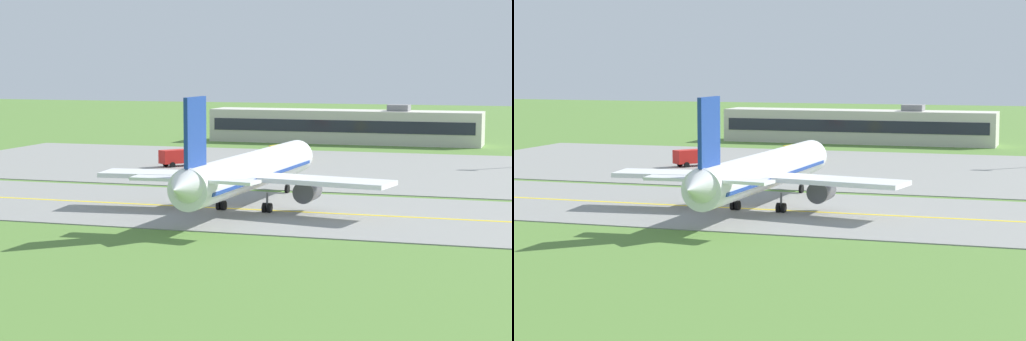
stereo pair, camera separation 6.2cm
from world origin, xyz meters
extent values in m
plane|color=#517A33|center=(0.00, 0.00, 0.00)|extent=(500.00, 500.00, 0.00)
cube|color=gray|center=(0.00, 0.00, 0.05)|extent=(240.00, 28.00, 0.10)
cube|color=gray|center=(10.00, 42.00, 0.05)|extent=(140.00, 52.00, 0.10)
cube|color=yellow|center=(0.00, 0.00, 0.11)|extent=(220.00, 0.60, 0.01)
cylinder|color=white|center=(2.97, 0.80, 4.20)|extent=(5.35, 34.13, 4.00)
cone|color=white|center=(3.69, 18.99, 4.20)|extent=(3.90, 2.75, 3.80)
cone|color=white|center=(2.24, -17.58, 4.60)|extent=(3.52, 3.33, 3.40)
cube|color=navy|center=(2.97, 0.80, 3.70)|extent=(5.32, 31.42, 0.36)
cube|color=#1E232D|center=(3.61, 16.79, 4.90)|extent=(3.47, 1.93, 0.70)
cube|color=white|center=(-5.61, -1.06, 3.70)|extent=(15.40, 6.27, 0.50)
cylinder|color=#47474C|center=(-3.53, 0.86, 2.30)|extent=(2.43, 3.49, 2.30)
cylinder|color=black|center=(-3.47, 2.46, 2.30)|extent=(2.11, 0.33, 2.10)
cube|color=white|center=(11.38, -1.73, 3.70)|extent=(15.62, 7.40, 0.50)
cylinder|color=#47474C|center=(9.46, 0.34, 2.30)|extent=(2.43, 3.49, 2.30)
cylinder|color=black|center=(9.52, 1.94, 2.30)|extent=(2.11, 0.33, 2.10)
cube|color=navy|center=(2.38, -14.19, 9.45)|extent=(0.57, 4.41, 6.50)
cube|color=white|center=(-0.83, -14.26, 5.00)|extent=(6.14, 2.78, 0.30)
cube|color=white|center=(5.57, -14.51, 5.00)|extent=(6.28, 3.24, 0.30)
cylinder|color=slate|center=(3.49, 13.79, 1.38)|extent=(0.24, 0.24, 1.65)
cylinder|color=black|center=(3.49, 13.79, 0.55)|extent=(0.39, 1.11, 1.10)
cylinder|color=slate|center=(0.29, -1.09, 1.38)|extent=(0.24, 0.24, 1.65)
cylinder|color=black|center=(0.02, -1.08, 0.55)|extent=(0.39, 1.11, 1.10)
cylinder|color=black|center=(0.57, -1.10, 0.55)|extent=(0.39, 1.11, 1.10)
cylinder|color=slate|center=(5.49, -1.30, 1.38)|extent=(0.24, 0.24, 1.65)
cylinder|color=black|center=(5.22, -1.29, 0.55)|extent=(0.39, 1.11, 1.10)
cylinder|color=black|center=(5.76, -1.31, 0.55)|extent=(0.39, 1.11, 1.10)
cube|color=yellow|center=(-6.97, 52.66, 1.50)|extent=(2.33, 2.17, 1.80)
cube|color=#1E232D|center=(-6.82, 53.41, 1.81)|extent=(1.83, 0.49, 0.81)
cube|color=yellow|center=(-7.59, 49.72, 1.60)|extent=(2.91, 4.54, 2.00)
cylinder|color=orange|center=(-6.97, 52.66, 2.50)|extent=(0.20, 0.20, 0.18)
cylinder|color=black|center=(-7.95, 52.87, 0.45)|extent=(0.48, 0.94, 0.90)
cylinder|color=black|center=(-5.99, 52.46, 0.45)|extent=(0.48, 0.94, 0.90)
cylinder|color=black|center=(-8.79, 49.12, 0.45)|extent=(0.48, 0.94, 0.90)
cylinder|color=black|center=(-6.73, 48.69, 0.45)|extent=(0.48, 0.94, 0.90)
cube|color=red|center=(-18.68, 39.00, 1.50)|extent=(2.69, 2.66, 1.80)
cube|color=#1E232D|center=(-18.20, 39.59, 1.81)|extent=(1.50, 1.26, 0.81)
cube|color=red|center=(-20.58, 36.68, 1.60)|extent=(4.28, 4.58, 2.00)
cylinder|color=orange|center=(-18.68, 39.00, 2.50)|extent=(0.20, 0.20, 0.18)
cylinder|color=black|center=(-19.46, 39.63, 0.45)|extent=(0.80, 0.89, 0.90)
cylinder|color=black|center=(-17.91, 38.36, 0.45)|extent=(0.80, 0.89, 0.90)
cylinder|color=black|center=(-21.93, 36.69, 0.45)|extent=(0.80, 0.89, 0.90)
cylinder|color=black|center=(-20.30, 35.36, 0.45)|extent=(0.80, 0.89, 0.90)
cube|color=beige|center=(-5.16, 86.21, 3.19)|extent=(52.64, 8.44, 6.38)
cube|color=#1E232D|center=(-5.16, 81.94, 3.51)|extent=(50.54, 0.10, 2.30)
cube|color=slate|center=(5.37, 86.21, 6.98)|extent=(4.00, 4.00, 1.20)
camera|label=1|loc=(34.62, -98.19, 16.14)|focal=68.13mm
camera|label=2|loc=(34.68, -98.17, 16.14)|focal=68.13mm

